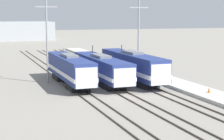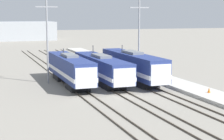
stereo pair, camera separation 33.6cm
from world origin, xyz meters
name	(u,v)px [view 1 (the left image)]	position (x,y,z in m)	size (l,w,h in m)	color
ground_plane	(123,94)	(0.00, 0.00, 0.00)	(400.00, 400.00, 0.00)	gray
rail_pair_far_left	(87,96)	(-4.50, 0.00, 0.07)	(1.51, 120.00, 0.15)	#4C4238
rail_pair_center	(123,93)	(0.00, 0.00, 0.07)	(1.51, 120.00, 0.15)	#4C4238
rail_pair_far_right	(156,90)	(4.50, 0.00, 0.07)	(1.51, 120.00, 0.15)	#4C4238
locomotive_far_left	(70,69)	(-4.50, 7.78, 2.14)	(2.90, 16.63, 4.60)	black
locomotive_center	(102,69)	(0.00, 7.63, 2.03)	(3.09, 17.74, 4.92)	black
locomotive_far_right	(133,66)	(4.50, 7.23, 2.22)	(2.96, 18.00, 4.89)	black
catenary_tower_left	(47,37)	(-7.09, 10.21, 6.42)	(3.05, 0.24, 11.91)	gray
catenary_tower_right	(139,35)	(6.63, 10.21, 6.42)	(3.05, 0.24, 11.91)	gray
platform	(187,87)	(8.96, 0.00, 0.20)	(4.00, 120.00, 0.39)	#B7B5AD
traffic_cone	(209,90)	(9.01, -4.69, 0.70)	(0.36, 0.36, 0.61)	orange
depot_building	(8,31)	(-4.21, 106.77, 3.48)	(32.93, 15.99, 6.97)	#9EA3A8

